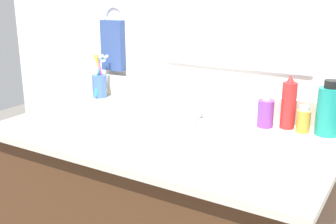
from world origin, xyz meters
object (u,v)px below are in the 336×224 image
(bottle_spray_red, at_px, (289,104))
(faucet, at_px, (202,114))
(bottle_oil_amber, at_px, (303,120))
(cup_blue_plastic, at_px, (100,85))
(soap_bar, at_px, (178,106))
(bottle_cream_purple, at_px, (266,113))
(hand_towel, at_px, (113,45))
(bottle_mouthwash_teal, at_px, (329,110))

(bottle_spray_red, bearing_deg, faucet, -163.93)
(bottle_spray_red, relative_size, bottle_oil_amber, 2.05)
(cup_blue_plastic, bearing_deg, soap_bar, 2.99)
(bottle_spray_red, bearing_deg, bottle_cream_purple, -159.66)
(bottle_cream_purple, bearing_deg, hand_towel, 172.18)
(hand_towel, bearing_deg, cup_blue_plastic, -100.41)
(hand_towel, height_order, bottle_cream_purple, hand_towel)
(hand_towel, bearing_deg, bottle_mouthwash_teal, -4.56)
(hand_towel, relative_size, bottle_oil_amber, 2.42)
(hand_towel, xyz_separation_m, faucet, (0.53, -0.16, -0.19))
(hand_towel, distance_m, bottle_cream_purple, 0.77)
(bottle_oil_amber, bearing_deg, bottle_spray_red, 165.29)
(bottle_cream_purple, bearing_deg, cup_blue_plastic, 178.61)
(faucet, xyz_separation_m, bottle_oil_amber, (0.34, 0.07, 0.01))
(hand_towel, height_order, cup_blue_plastic, hand_towel)
(faucet, bearing_deg, bottle_spray_red, 16.07)
(bottle_mouthwash_teal, relative_size, bottle_spray_red, 0.98)
(cup_blue_plastic, bearing_deg, faucet, -7.82)
(cup_blue_plastic, xyz_separation_m, soap_bar, (0.39, 0.02, -0.04))
(cup_blue_plastic, bearing_deg, bottle_spray_red, 0.50)
(faucet, distance_m, cup_blue_plastic, 0.55)
(faucet, height_order, soap_bar, faucet)
(hand_towel, bearing_deg, soap_bar, -9.62)
(bottle_spray_red, bearing_deg, hand_towel, 174.63)
(bottle_cream_purple, distance_m, soap_bar, 0.37)
(bottle_spray_red, height_order, soap_bar, bottle_spray_red)
(bottle_mouthwash_teal, xyz_separation_m, soap_bar, (-0.57, 0.01, -0.07))
(bottle_spray_red, distance_m, cup_blue_plastic, 0.83)
(bottle_oil_amber, bearing_deg, soap_bar, 176.76)
(bottle_oil_amber, bearing_deg, hand_towel, 174.00)
(soap_bar, bearing_deg, bottle_mouthwash_teal, -1.19)
(hand_towel, xyz_separation_m, bottle_mouthwash_teal, (0.94, -0.08, -0.14))
(soap_bar, bearing_deg, bottle_spray_red, -1.70)
(faucet, relative_size, bottle_oil_amber, 1.76)
(bottle_spray_red, bearing_deg, cup_blue_plastic, -179.50)
(faucet, relative_size, bottle_spray_red, 0.86)
(bottle_mouthwash_teal, bearing_deg, faucet, -168.70)
(hand_towel, distance_m, bottle_oil_amber, 0.89)
(bottle_spray_red, distance_m, bottle_oil_amber, 0.07)
(bottle_oil_amber, height_order, soap_bar, bottle_oil_amber)
(soap_bar, bearing_deg, bottle_oil_amber, -3.24)
(bottle_cream_purple, height_order, bottle_oil_amber, bottle_cream_purple)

